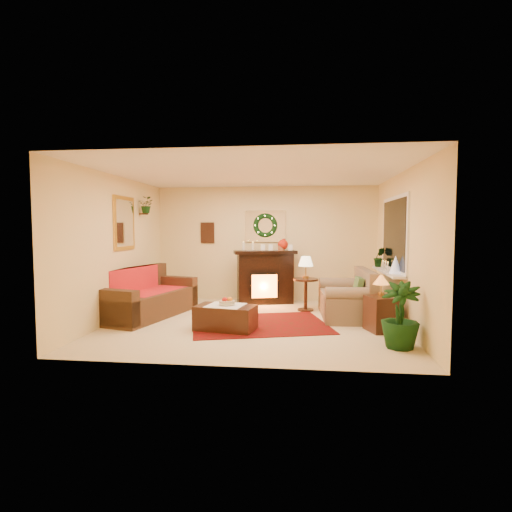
# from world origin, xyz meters

# --- Properties ---
(floor) EXTENTS (5.00, 5.00, 0.00)m
(floor) POSITION_xyz_m (0.00, 0.00, 0.00)
(floor) COLOR beige
(floor) RESTS_ON ground
(ceiling) EXTENTS (5.00, 5.00, 0.00)m
(ceiling) POSITION_xyz_m (0.00, 0.00, 2.60)
(ceiling) COLOR white
(ceiling) RESTS_ON ground
(wall_back) EXTENTS (5.00, 5.00, 0.00)m
(wall_back) POSITION_xyz_m (0.00, 2.25, 1.30)
(wall_back) COLOR #EFD88C
(wall_back) RESTS_ON ground
(wall_front) EXTENTS (5.00, 5.00, 0.00)m
(wall_front) POSITION_xyz_m (0.00, -2.25, 1.30)
(wall_front) COLOR #EFD88C
(wall_front) RESTS_ON ground
(wall_left) EXTENTS (4.50, 4.50, 0.00)m
(wall_left) POSITION_xyz_m (-2.50, 0.00, 1.30)
(wall_left) COLOR #EFD88C
(wall_left) RESTS_ON ground
(wall_right) EXTENTS (4.50, 4.50, 0.00)m
(wall_right) POSITION_xyz_m (2.50, 0.00, 1.30)
(wall_right) COLOR #EFD88C
(wall_right) RESTS_ON ground
(area_rug) EXTENTS (2.63, 2.23, 0.01)m
(area_rug) POSITION_xyz_m (0.12, -0.13, 0.01)
(area_rug) COLOR maroon
(area_rug) RESTS_ON floor
(sofa) EXTENTS (1.43, 2.28, 0.91)m
(sofa) POSITION_xyz_m (-2.04, 0.30, 0.43)
(sofa) COLOR #462D23
(sofa) RESTS_ON floor
(red_throw) EXTENTS (0.87, 1.42, 0.02)m
(red_throw) POSITION_xyz_m (-2.08, 0.44, 0.46)
(red_throw) COLOR red
(red_throw) RESTS_ON sofa
(fireplace) EXTENTS (1.26, 0.68, 1.10)m
(fireplace) POSITION_xyz_m (0.04, 1.81, 0.55)
(fireplace) COLOR black
(fireplace) RESTS_ON floor
(poinsettia) EXTENTS (0.22, 0.22, 0.22)m
(poinsettia) POSITION_xyz_m (0.42, 1.82, 1.30)
(poinsettia) COLOR #A91B0A
(poinsettia) RESTS_ON fireplace
(mantel_candle_a) EXTENTS (0.06, 0.06, 0.17)m
(mantel_candle_a) POSITION_xyz_m (-0.45, 1.81, 1.26)
(mantel_candle_a) COLOR silver
(mantel_candle_a) RESTS_ON fireplace
(mantel_candle_b) EXTENTS (0.06, 0.06, 0.17)m
(mantel_candle_b) POSITION_xyz_m (-0.24, 1.80, 1.26)
(mantel_candle_b) COLOR white
(mantel_candle_b) RESTS_ON fireplace
(mantel_mirror) EXTENTS (0.92, 0.02, 0.72)m
(mantel_mirror) POSITION_xyz_m (0.00, 2.23, 1.70)
(mantel_mirror) COLOR white
(mantel_mirror) RESTS_ON wall_back
(wreath) EXTENTS (0.55, 0.11, 0.55)m
(wreath) POSITION_xyz_m (0.00, 2.19, 1.72)
(wreath) COLOR #194719
(wreath) RESTS_ON wall_back
(wall_art) EXTENTS (0.32, 0.03, 0.48)m
(wall_art) POSITION_xyz_m (-1.35, 2.23, 1.55)
(wall_art) COLOR #381E11
(wall_art) RESTS_ON wall_back
(gold_mirror) EXTENTS (0.03, 0.84, 1.00)m
(gold_mirror) POSITION_xyz_m (-2.48, 0.30, 1.75)
(gold_mirror) COLOR gold
(gold_mirror) RESTS_ON wall_left
(hanging_plant) EXTENTS (0.33, 0.28, 0.36)m
(hanging_plant) POSITION_xyz_m (-2.34, 1.05, 1.97)
(hanging_plant) COLOR #194719
(hanging_plant) RESTS_ON wall_left
(loveseat) EXTENTS (0.95, 1.57, 0.89)m
(loveseat) POSITION_xyz_m (1.66, 0.66, 0.42)
(loveseat) COLOR gray
(loveseat) RESTS_ON floor
(window_frame) EXTENTS (0.03, 1.86, 1.36)m
(window_frame) POSITION_xyz_m (2.48, 0.55, 1.55)
(window_frame) COLOR white
(window_frame) RESTS_ON wall_right
(window_glass) EXTENTS (0.02, 1.70, 1.22)m
(window_glass) POSITION_xyz_m (2.47, 0.55, 1.55)
(window_glass) COLOR black
(window_glass) RESTS_ON wall_right
(window_sill) EXTENTS (0.22, 1.86, 0.04)m
(window_sill) POSITION_xyz_m (2.38, 0.55, 0.87)
(window_sill) COLOR white
(window_sill) RESTS_ON wall_right
(mini_tree) EXTENTS (0.21, 0.21, 0.31)m
(mini_tree) POSITION_xyz_m (2.41, 0.08, 1.04)
(mini_tree) COLOR silver
(mini_tree) RESTS_ON window_sill
(sill_plant) EXTENTS (0.28, 0.22, 0.50)m
(sill_plant) POSITION_xyz_m (2.36, 1.25, 1.08)
(sill_plant) COLOR black
(sill_plant) RESTS_ON window_sill
(side_table_round) EXTENTS (0.59, 0.59, 0.65)m
(side_table_round) POSITION_xyz_m (0.91, 1.14, 0.32)
(side_table_round) COLOR #46280E
(side_table_round) RESTS_ON floor
(lamp_cream) EXTENTS (0.30, 0.30, 0.45)m
(lamp_cream) POSITION_xyz_m (0.91, 1.17, 0.88)
(lamp_cream) COLOR #FAEFBC
(lamp_cream) RESTS_ON side_table_round
(end_table_square) EXTENTS (0.58, 0.58, 0.56)m
(end_table_square) POSITION_xyz_m (2.13, -0.34, 0.27)
(end_table_square) COLOR black
(end_table_square) RESTS_ON floor
(lamp_tiffany) EXTENTS (0.26, 0.26, 0.38)m
(lamp_tiffany) POSITION_xyz_m (2.10, -0.31, 0.74)
(lamp_tiffany) COLOR gold
(lamp_tiffany) RESTS_ON end_table_square
(coffee_table) EXTENTS (1.03, 0.69, 0.40)m
(coffee_table) POSITION_xyz_m (-0.40, -0.56, 0.21)
(coffee_table) COLOR #563125
(coffee_table) RESTS_ON floor
(fruit_bowl) EXTENTS (0.27, 0.27, 0.06)m
(fruit_bowl) POSITION_xyz_m (-0.37, -0.54, 0.45)
(fruit_bowl) COLOR #BBB996
(fruit_bowl) RESTS_ON coffee_table
(floor_palm) EXTENTS (1.92, 1.92, 2.76)m
(floor_palm) POSITION_xyz_m (2.18, -1.25, 0.45)
(floor_palm) COLOR #224E1F
(floor_palm) RESTS_ON floor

